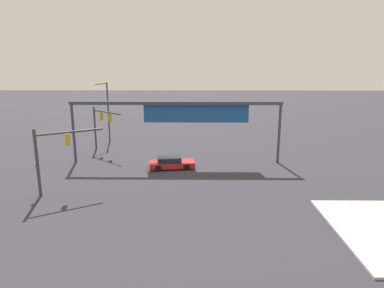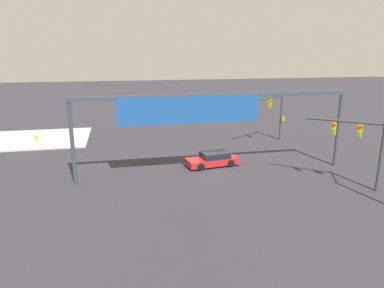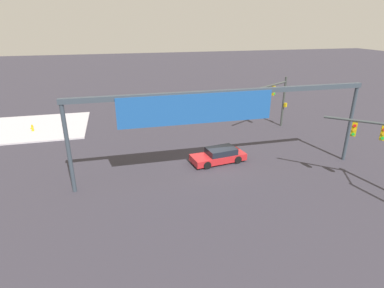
% 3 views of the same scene
% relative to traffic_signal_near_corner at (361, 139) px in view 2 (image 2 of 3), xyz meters
% --- Properties ---
extents(ground_plane, '(198.46, 198.46, 0.00)m').
position_rel_traffic_signal_near_corner_xyz_m(ground_plane, '(9.26, -7.04, -3.64)').
color(ground_plane, '#322F39').
extents(sidewalk_corner, '(12.43, 9.69, 0.15)m').
position_rel_traffic_signal_near_corner_xyz_m(sidewalk_corner, '(26.39, -20.45, -3.57)').
color(sidewalk_corner, '#B2AFB7').
rests_on(sidewalk_corner, ground).
extents(traffic_signal_near_corner, '(4.11, 3.59, 5.23)m').
position_rel_traffic_signal_near_corner_xyz_m(traffic_signal_near_corner, '(0.00, 0.00, 0.00)').
color(traffic_signal_near_corner, '#353C3D').
rests_on(traffic_signal_near_corner, ground).
extents(traffic_signal_opposite_side, '(4.92, 3.00, 5.48)m').
position_rel_traffic_signal_near_corner_xyz_m(traffic_signal_opposite_side, '(-0.17, -14.01, -0.06)').
color(traffic_signal_opposite_side, '#373D3A').
rests_on(traffic_signal_opposite_side, ground).
extents(overhead_sign_gantry, '(22.07, 0.43, 6.53)m').
position_rel_traffic_signal_near_corner_xyz_m(overhead_sign_gantry, '(9.97, -4.89, 1.80)').
color(overhead_sign_gantry, '#333E49').
rests_on(overhead_sign_gantry, ground).
extents(sedan_car_approaching, '(4.72, 2.44, 1.21)m').
position_rel_traffic_signal_near_corner_xyz_m(sedan_car_approaching, '(8.87, -7.11, -3.07)').
color(sedan_car_approaching, '#B22024').
rests_on(sedan_car_approaching, ground).
extents(fire_hydrant_on_curb, '(0.33, 0.22, 0.71)m').
position_rel_traffic_signal_near_corner_xyz_m(fire_hydrant_on_curb, '(25.59, -18.97, -3.16)').
color(fire_hydrant_on_curb, gold).
rests_on(fire_hydrant_on_curb, sidewalk_corner).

